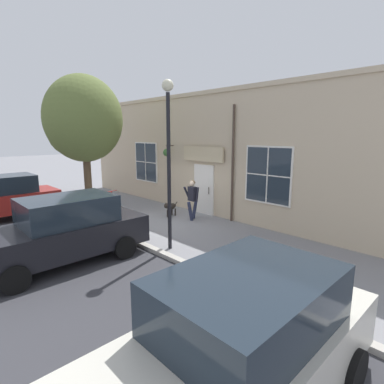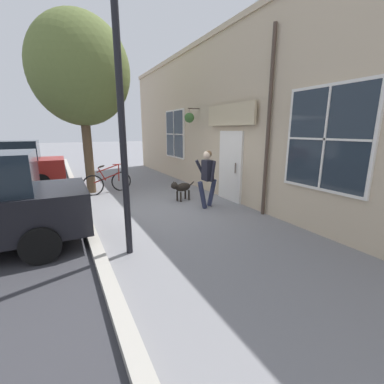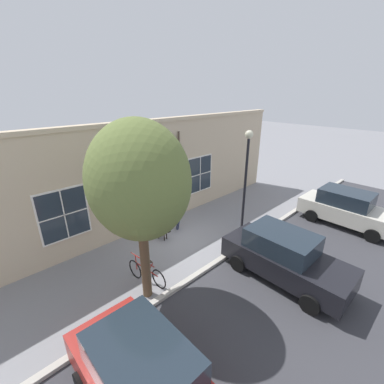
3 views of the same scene
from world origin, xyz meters
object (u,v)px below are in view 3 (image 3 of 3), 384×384
object	(u,v)px
pedestrian_walking	(174,211)
dog_on_leash	(163,231)
street_lamp	(246,171)
street_tree_by_curb	(140,186)
leaning_bicycle	(147,273)
parked_car_mid_block	(284,256)
parked_car_far_end	(347,208)
parked_car_nearest_curb	(148,384)

from	to	relation	value
pedestrian_walking	dog_on_leash	bearing A→B (deg)	-69.54
pedestrian_walking	street_lamp	size ratio (longest dim) A/B	0.33
dog_on_leash	street_lamp	xyz separation A→B (m)	(2.29, 2.68, 2.72)
dog_on_leash	street_lamp	size ratio (longest dim) A/B	0.20
street_tree_by_curb	leaning_bicycle	xyz separation A→B (m)	(-0.58, 0.36, -3.46)
parked_car_mid_block	pedestrian_walking	bearing A→B (deg)	-173.86
parked_car_far_end	street_lamp	world-z (taller)	street_lamp
leaning_bicycle	parked_car_mid_block	world-z (taller)	parked_car_mid_block
dog_on_leash	parked_car_mid_block	xyz separation A→B (m)	(4.91, 1.51, 0.46)
pedestrian_walking	leaning_bicycle	world-z (taller)	pedestrian_walking
leaning_bicycle	street_tree_by_curb	bearing A→B (deg)	-31.40
pedestrian_walking	leaning_bicycle	xyz separation A→B (m)	(2.16, -3.07, -0.56)
dog_on_leash	parked_car_mid_block	size ratio (longest dim) A/B	0.22
leaning_bicycle	parked_car_nearest_curb	world-z (taller)	parked_car_nearest_curb
leaning_bicycle	parked_car_far_end	size ratio (longest dim) A/B	0.39
dog_on_leash	leaning_bicycle	size ratio (longest dim) A/B	0.55
leaning_bicycle	parked_car_nearest_curb	size ratio (longest dim) A/B	0.39
pedestrian_walking	parked_car_far_end	distance (m)	8.44
parked_car_nearest_curb	street_lamp	distance (m)	7.90
dog_on_leash	parked_car_mid_block	bearing A→B (deg)	17.06
pedestrian_walking	street_lamp	world-z (taller)	street_lamp
parked_car_far_end	leaning_bicycle	bearing A→B (deg)	-109.39
leaning_bicycle	parked_car_far_end	world-z (taller)	parked_car_far_end
street_tree_by_curb	parked_car_mid_block	distance (m)	5.57
dog_on_leash	leaning_bicycle	world-z (taller)	leaning_bicycle
dog_on_leash	parked_car_far_end	distance (m)	8.98
street_tree_by_curb	parked_car_nearest_curb	world-z (taller)	street_tree_by_curb
pedestrian_walking	street_lamp	xyz separation A→B (m)	(2.64, 1.74, 2.20)
leaning_bicycle	parked_car_nearest_curb	xyz separation A→B (m)	(3.32, -2.20, 0.50)
street_tree_by_curb	street_lamp	xyz separation A→B (m)	(-0.10, 5.17, -0.70)
dog_on_leash	parked_car_nearest_curb	size ratio (longest dim) A/B	0.22
parked_car_mid_block	street_tree_by_curb	bearing A→B (deg)	-122.21
street_tree_by_curb	parked_car_mid_block	bearing A→B (deg)	57.79
pedestrian_walking	street_tree_by_curb	world-z (taller)	street_tree_by_curb
pedestrian_walking	street_lamp	distance (m)	3.85
pedestrian_walking	leaning_bicycle	distance (m)	3.80
dog_on_leash	street_tree_by_curb	size ratio (longest dim) A/B	0.17
parked_car_nearest_curb	parked_car_mid_block	bearing A→B (deg)	92.15
parked_car_nearest_curb	parked_car_far_end	bearing A→B (deg)	89.91
parked_car_mid_block	street_lamp	world-z (taller)	street_lamp
pedestrian_walking	parked_car_mid_block	xyz separation A→B (m)	(5.26, 0.57, -0.06)
leaning_bicycle	parked_car_far_end	xyz separation A→B (m)	(3.34, 9.49, 0.50)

